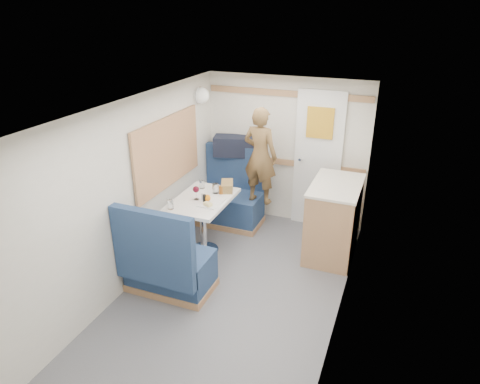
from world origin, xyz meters
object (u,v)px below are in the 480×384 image
at_px(dome_light, 201,95).
at_px(salt_grinder, 203,197).
at_px(duffel_bag, 234,146).
at_px(bread_loaf, 227,186).
at_px(galley_counter, 333,219).
at_px(pepper_grinder, 204,199).
at_px(orange_fruit, 207,198).
at_px(tumbler_right, 216,188).
at_px(person, 260,156).
at_px(wine_glass, 196,190).
at_px(tumbler_left, 170,204).
at_px(tumbler_mid, 202,184).
at_px(beer_glass, 221,190).
at_px(tray, 211,203).
at_px(dinette_table, 203,210).
at_px(cheese_block, 208,204).
at_px(bench_far, 231,202).
at_px(bench_near, 167,267).

height_order(dome_light, salt_grinder, dome_light).
height_order(duffel_bag, bread_loaf, duffel_bag).
distance_m(galley_counter, pepper_grinder, 1.56).
bearing_deg(orange_fruit, tumbler_right, 94.63).
relative_size(person, bread_loaf, 4.84).
bearing_deg(person, duffel_bag, -28.36).
bearing_deg(wine_glass, tumbler_left, -115.23).
height_order(tumbler_mid, beer_glass, tumbler_mid).
distance_m(tray, tumbler_left, 0.47).
distance_m(wine_glass, tumbler_left, 0.37).
bearing_deg(dinette_table, person, 58.03).
bearing_deg(dinette_table, tumbler_mid, 116.38).
bearing_deg(orange_fruit, cheese_block, -62.27).
bearing_deg(galley_counter, tumbler_left, -151.13).
distance_m(person, salt_grinder, 0.94).
relative_size(wine_glass, bread_loaf, 0.65).
distance_m(dome_light, wine_glass, 1.32).
xyz_separation_m(bench_far, tumbler_mid, (-0.14, -0.58, 0.47)).
distance_m(dome_light, tumbler_right, 1.25).
height_order(dinette_table, tumbler_left, tumbler_left).
relative_size(person, salt_grinder, 12.62).
bearing_deg(dome_light, beer_glass, -49.41).
relative_size(person, wine_glass, 7.43).
xyz_separation_m(dinette_table, galley_counter, (1.47, 0.55, -0.10)).
distance_m(dome_light, duffel_bag, 0.84).
distance_m(tumbler_left, pepper_grinder, 0.40).
relative_size(tray, tumbler_left, 2.77).
bearing_deg(tumbler_right, dinette_table, -110.33).
xyz_separation_m(galley_counter, tray, (-1.31, -0.62, 0.26)).
bearing_deg(orange_fruit, tumbler_left, -135.40).
relative_size(tumbler_mid, bread_loaf, 0.41).
height_order(bench_near, wine_glass, bench_near).
distance_m(person, wine_glass, 0.97).
relative_size(tumbler_left, tumbler_right, 0.92).
relative_size(bench_far, pepper_grinder, 10.06).
distance_m(pepper_grinder, bread_loaf, 0.45).
xyz_separation_m(orange_fruit, tumbler_mid, (-0.24, 0.35, -0.00)).
bearing_deg(wine_glass, salt_grinder, 2.58).
distance_m(dinette_table, tray, 0.23).
bearing_deg(cheese_block, bread_loaf, 88.06).
relative_size(bench_near, person, 0.84).
bearing_deg(bench_near, bread_loaf, 81.75).
xyz_separation_m(orange_fruit, beer_glass, (0.05, 0.29, -0.01)).
xyz_separation_m(wine_glass, tumbler_left, (-0.16, -0.33, -0.07)).
bearing_deg(pepper_grinder, dome_light, 116.28).
bearing_deg(bench_far, galley_counter, -12.10).
distance_m(pepper_grinder, salt_grinder, 0.07).
height_order(person, beer_glass, person).
xyz_separation_m(tray, tumbler_left, (-0.36, -0.30, 0.05)).
xyz_separation_m(tumbler_mid, bread_loaf, (0.31, 0.06, 0.00)).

